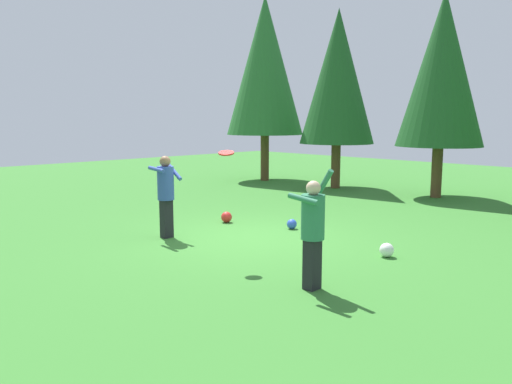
% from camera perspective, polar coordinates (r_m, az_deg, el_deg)
% --- Properties ---
extents(ground_plane, '(40.00, 40.00, 0.00)m').
position_cam_1_polar(ground_plane, '(10.63, -0.58, -5.14)').
color(ground_plane, '#387A2D').
extents(person_thrower, '(0.56, 0.51, 1.76)m').
position_cam_1_polar(person_thrower, '(7.33, 6.39, -3.74)').
color(person_thrower, black).
rests_on(person_thrower, ground_plane).
extents(person_catcher, '(0.62, 0.54, 1.70)m').
position_cam_1_polar(person_catcher, '(10.62, -10.09, 0.29)').
color(person_catcher, black).
rests_on(person_catcher, ground_plane).
extents(frisbee, '(0.38, 0.38, 0.09)m').
position_cam_1_polar(frisbee, '(8.71, -3.36, 4.40)').
color(frisbee, red).
extents(ball_white, '(0.26, 0.26, 0.26)m').
position_cam_1_polar(ball_white, '(9.45, 14.45, -6.32)').
color(ball_white, white).
rests_on(ball_white, ground_plane).
extents(ball_blue, '(0.22, 0.22, 0.22)m').
position_cam_1_polar(ball_blue, '(11.45, 4.04, -3.61)').
color(ball_blue, blue).
rests_on(ball_blue, ground_plane).
extents(ball_red, '(0.26, 0.26, 0.26)m').
position_cam_1_polar(ball_red, '(12.14, -3.33, -2.83)').
color(ball_red, red).
rests_on(ball_red, ground_plane).
extents(tree_far_left, '(2.99, 2.99, 7.14)m').
position_cam_1_polar(tree_far_left, '(20.30, 1.02, 13.92)').
color(tree_far_left, brown).
rests_on(tree_far_left, ground_plane).
extents(tree_center, '(2.62, 2.62, 6.26)m').
position_cam_1_polar(tree_center, '(16.83, 20.13, 12.70)').
color(tree_center, brown).
rests_on(tree_center, ground_plane).
extents(tree_left, '(2.59, 2.59, 6.19)m').
position_cam_1_polar(tree_left, '(18.23, 9.15, 12.57)').
color(tree_left, brown).
rests_on(tree_left, ground_plane).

